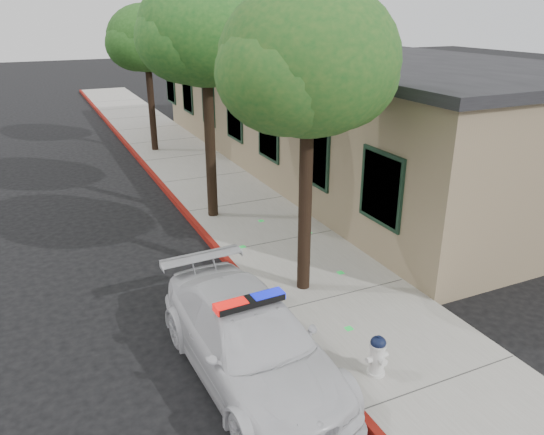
{
  "coord_description": "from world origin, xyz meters",
  "views": [
    {
      "loc": [
        -3.7,
        -8.02,
        5.67
      ],
      "look_at": [
        1.33,
        2.78,
        0.91
      ],
      "focal_mm": 34.75,
      "sensor_mm": 36.0,
      "label": 1
    }
  ],
  "objects": [
    {
      "name": "street_tree_near",
      "position": [
        1.07,
        0.63,
        4.67
      ],
      "size": [
        3.62,
        3.31,
        6.06
      ],
      "rotation": [
        0.0,
        0.0,
        -0.36
      ],
      "color": "black",
      "rests_on": "sidewalk"
    },
    {
      "name": "red_curb",
      "position": [
        0.06,
        3.0,
        0.08
      ],
      "size": [
        0.14,
        60.0,
        0.16
      ],
      "primitive_type": "cube",
      "color": "maroon",
      "rests_on": "ground"
    },
    {
      "name": "ground",
      "position": [
        0.0,
        0.0,
        0.0
      ],
      "size": [
        120.0,
        120.0,
        0.0
      ],
      "primitive_type": "plane",
      "color": "black",
      "rests_on": "ground"
    },
    {
      "name": "sidewalk",
      "position": [
        1.6,
        3.0,
        0.07
      ],
      "size": [
        3.2,
        60.0,
        0.15
      ],
      "primitive_type": "cube",
      "color": "gray",
      "rests_on": "ground"
    },
    {
      "name": "police_car",
      "position": [
        -1.0,
        -1.4,
        0.68
      ],
      "size": [
        2.09,
        4.71,
        1.46
      ],
      "rotation": [
        0.0,
        0.0,
        0.05
      ],
      "color": "silver",
      "rests_on": "ground"
    },
    {
      "name": "clapboard_building",
      "position": [
        6.69,
        9.0,
        2.13
      ],
      "size": [
        7.3,
        20.89,
        4.24
      ],
      "color": "#8D795C",
      "rests_on": "ground"
    },
    {
      "name": "street_tree_mid",
      "position": [
        0.72,
        5.47,
        5.02
      ],
      "size": [
        3.69,
        3.39,
        6.46
      ],
      "rotation": [
        0.0,
        0.0,
        -0.36
      ],
      "color": "black",
      "rests_on": "sidewalk"
    },
    {
      "name": "fire_hydrant",
      "position": [
        0.78,
        -2.39,
        0.51
      ],
      "size": [
        0.4,
        0.35,
        0.71
      ],
      "rotation": [
        0.0,
        0.0,
        0.03
      ],
      "color": "white",
      "rests_on": "sidewalk"
    },
    {
      "name": "street_tree_far",
      "position": [
        0.97,
        13.53,
        4.45
      ],
      "size": [
        3.3,
        3.02,
        5.72
      ],
      "rotation": [
        0.0,
        0.0,
        -0.36
      ],
      "color": "black",
      "rests_on": "sidewalk"
    }
  ]
}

